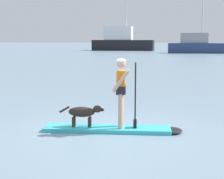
{
  "coord_description": "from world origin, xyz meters",
  "views": [
    {
      "loc": [
        1.14,
        -8.56,
        2.28
      ],
      "look_at": [
        0.0,
        1.0,
        0.9
      ],
      "focal_mm": 57.14,
      "sensor_mm": 36.0,
      "label": 1
    }
  ],
  "objects_px": {
    "paddleboard": "(116,129)",
    "person_paddler": "(122,88)",
    "moored_boat_far_starboard": "(122,42)",
    "dog": "(84,112)",
    "moored_boat_starboard": "(197,45)"
  },
  "relations": [
    {
      "from": "paddleboard",
      "to": "moored_boat_starboard",
      "type": "bearing_deg",
      "value": 81.23
    },
    {
      "from": "paddleboard",
      "to": "dog",
      "type": "xyz_separation_m",
      "value": [
        -0.82,
        -0.02,
        0.41
      ]
    },
    {
      "from": "paddleboard",
      "to": "moored_boat_starboard",
      "type": "relative_size",
      "value": 0.34
    },
    {
      "from": "paddleboard",
      "to": "moored_boat_far_starboard",
      "type": "xyz_separation_m",
      "value": [
        -5.47,
        60.98,
        1.68
      ]
    },
    {
      "from": "paddleboard",
      "to": "person_paddler",
      "type": "distance_m",
      "value": 1.05
    },
    {
      "from": "dog",
      "to": "person_paddler",
      "type": "bearing_deg",
      "value": 1.67
    },
    {
      "from": "dog",
      "to": "moored_boat_far_starboard",
      "type": "height_order",
      "value": "moored_boat_far_starboard"
    },
    {
      "from": "person_paddler",
      "to": "moored_boat_far_starboard",
      "type": "xyz_separation_m",
      "value": [
        -5.6,
        60.98,
        0.64
      ]
    },
    {
      "from": "person_paddler",
      "to": "dog",
      "type": "bearing_deg",
      "value": -178.33
    },
    {
      "from": "paddleboard",
      "to": "moored_boat_far_starboard",
      "type": "distance_m",
      "value": 61.25
    },
    {
      "from": "person_paddler",
      "to": "dog",
      "type": "relative_size",
      "value": 1.5
    },
    {
      "from": "paddleboard",
      "to": "person_paddler",
      "type": "bearing_deg",
      "value": 1.67
    },
    {
      "from": "moored_boat_starboard",
      "to": "person_paddler",
      "type": "bearing_deg",
      "value": -98.63
    },
    {
      "from": "paddleboard",
      "to": "person_paddler",
      "type": "relative_size",
      "value": 2.02
    },
    {
      "from": "person_paddler",
      "to": "moored_boat_starboard",
      "type": "xyz_separation_m",
      "value": [
        7.51,
        49.48,
        0.14
      ]
    }
  ]
}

